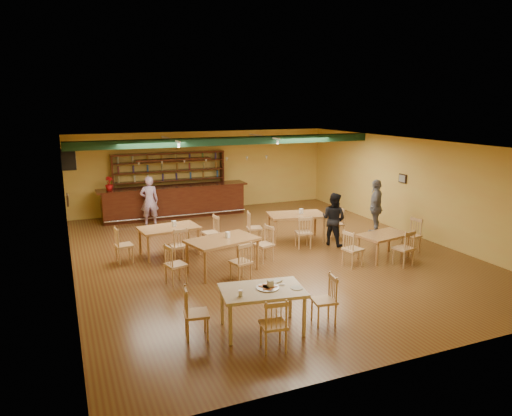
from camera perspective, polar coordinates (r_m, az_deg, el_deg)
name	(u,v)px	position (r m, az deg, el deg)	size (l,w,h in m)	color
floor	(266,253)	(13.16, 1.22, -5.40)	(12.00, 12.00, 0.00)	brown
ceiling_beam	(231,141)	(15.16, -3.06, 8.06)	(10.00, 0.30, 0.25)	black
track_rail_left	(170,139)	(15.23, -10.29, 8.17)	(0.05, 2.50, 0.05)	silver
track_rail_right	(264,136)	(16.23, 0.93, 8.63)	(0.05, 2.50, 0.05)	silver
ac_unit	(69,159)	(15.73, -21.62, 5.46)	(0.34, 0.70, 0.48)	silver
picture_left	(67,200)	(12.66, -21.76, 0.92)	(0.04, 0.34, 0.28)	black
picture_right	(403,178)	(15.78, 17.25, 3.41)	(0.04, 0.34, 0.28)	black
bar_counter	(174,201)	(17.36, -9.79, 0.78)	(5.35, 0.85, 1.13)	#37110B
back_bar_hutch	(170,183)	(17.85, -10.32, 2.97)	(4.14, 0.40, 2.28)	#37110B
poinsettia	(109,184)	(16.87, -17.28, 2.83)	(0.27, 0.27, 0.48)	#B41012
dining_table_a	(169,241)	(13.10, -10.38, -3.91)	(1.56, 0.94, 0.78)	#905C33
dining_table_b	(296,227)	(14.25, 4.84, -2.31)	(1.64, 0.98, 0.82)	#905C33
dining_table_c	(223,255)	(11.64, -4.03, -5.70)	(1.67, 1.00, 0.83)	#905C33
dining_table_d	(383,246)	(13.04, 15.09, -4.46)	(1.35, 0.81, 0.68)	#905C33
near_table	(262,310)	(8.77, 0.75, -12.14)	(1.49, 0.96, 0.80)	beige
pizza_tray	(268,288)	(8.65, 1.42, -9.58)	(0.40, 0.40, 0.01)	silver
parmesan_shaker	(241,293)	(8.29, -1.88, -10.24)	(0.07, 0.07, 0.11)	#EAE5C6
napkin_stack	(276,281)	(8.93, 2.43, -8.80)	(0.20, 0.15, 0.03)	white
pizza_server	(274,285)	(8.75, 2.24, -9.24)	(0.32, 0.09, 0.00)	silver
side_plate	(297,288)	(8.66, 4.93, -9.58)	(0.22, 0.22, 0.01)	white
patron_bar	(149,201)	(16.31, -12.72, 0.86)	(0.61, 0.40, 1.67)	#7F4495
patron_right_a	(334,219)	(13.87, 9.33, -1.31)	(0.75, 0.58, 1.54)	black
patron_right_b	(376,207)	(15.15, 14.22, 0.07)	(1.03, 0.43, 1.76)	gray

